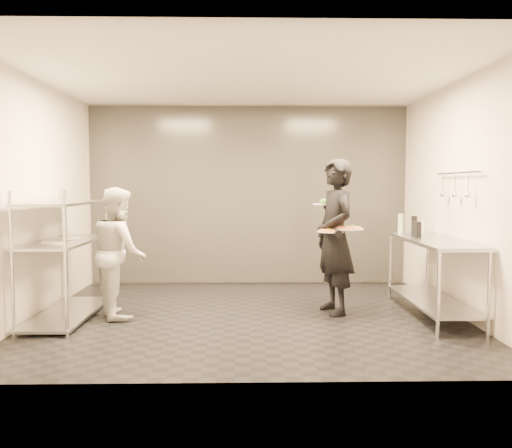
{
  "coord_description": "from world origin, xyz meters",
  "views": [
    {
      "loc": [
        -0.04,
        -5.82,
        1.55
      ],
      "look_at": [
        0.08,
        0.01,
        1.1
      ],
      "focal_mm": 35.0,
      "sensor_mm": 36.0,
      "label": 1
    }
  ],
  "objects_px": {
    "bottle_green": "(401,223)",
    "bottle_clear": "(424,226)",
    "chef": "(119,252)",
    "salad_plate": "(325,203)",
    "bottle_dark": "(414,226)",
    "prep_counter": "(433,264)",
    "pizza_plate_near": "(331,231)",
    "waiter": "(335,237)",
    "pos_monitor": "(417,229)",
    "pass_rack": "(66,253)",
    "pizza_plate_far": "(349,228)"
  },
  "relations": [
    {
      "from": "bottle_green",
      "to": "bottle_clear",
      "type": "distance_m",
      "value": 0.32
    },
    {
      "from": "chef",
      "to": "bottle_green",
      "type": "height_order",
      "value": "chef"
    },
    {
      "from": "salad_plate",
      "to": "bottle_dark",
      "type": "relative_size",
      "value": 1.26
    },
    {
      "from": "prep_counter",
      "to": "bottle_clear",
      "type": "relative_size",
      "value": 9.88
    },
    {
      "from": "pizza_plate_near",
      "to": "bottle_dark",
      "type": "bearing_deg",
      "value": 20.92
    },
    {
      "from": "bottle_dark",
      "to": "pizza_plate_near",
      "type": "bearing_deg",
      "value": -159.08
    },
    {
      "from": "waiter",
      "to": "salad_plate",
      "type": "relative_size",
      "value": 6.0
    },
    {
      "from": "pizza_plate_near",
      "to": "bottle_green",
      "type": "height_order",
      "value": "bottle_green"
    },
    {
      "from": "pizza_plate_near",
      "to": "pos_monitor",
      "type": "bearing_deg",
      "value": 13.51
    },
    {
      "from": "waiter",
      "to": "pizza_plate_near",
      "type": "relative_size",
      "value": 6.01
    },
    {
      "from": "bottle_clear",
      "to": "bottle_green",
      "type": "bearing_deg",
      "value": 180.0
    },
    {
      "from": "waiter",
      "to": "bottle_dark",
      "type": "distance_m",
      "value": 1.09
    },
    {
      "from": "pass_rack",
      "to": "waiter",
      "type": "xyz_separation_m",
      "value": [
        3.18,
        0.15,
        0.17
      ]
    },
    {
      "from": "waiter",
      "to": "bottle_clear",
      "type": "height_order",
      "value": "waiter"
    },
    {
      "from": "pizza_plate_far",
      "to": "salad_plate",
      "type": "height_order",
      "value": "salad_plate"
    },
    {
      "from": "salad_plate",
      "to": "pass_rack",
      "type": "bearing_deg",
      "value": -172.35
    },
    {
      "from": "pizza_plate_far",
      "to": "pos_monitor",
      "type": "bearing_deg",
      "value": 17.58
    },
    {
      "from": "bottle_dark",
      "to": "pos_monitor",
      "type": "bearing_deg",
      "value": -98.74
    },
    {
      "from": "chef",
      "to": "bottle_clear",
      "type": "relative_size",
      "value": 8.41
    },
    {
      "from": "chef",
      "to": "bottle_clear",
      "type": "xyz_separation_m",
      "value": [
        3.9,
        0.73,
        0.25
      ]
    },
    {
      "from": "prep_counter",
      "to": "bottle_clear",
      "type": "distance_m",
      "value": 0.9
    },
    {
      "from": "pass_rack",
      "to": "pizza_plate_far",
      "type": "bearing_deg",
      "value": -0.58
    },
    {
      "from": "pos_monitor",
      "to": "bottle_green",
      "type": "distance_m",
      "value": 0.56
    },
    {
      "from": "pos_monitor",
      "to": "bottle_green",
      "type": "xyz_separation_m",
      "value": [
        -0.03,
        0.55,
        0.03
      ]
    },
    {
      "from": "salad_plate",
      "to": "waiter",
      "type": "bearing_deg",
      "value": -73.5
    },
    {
      "from": "pizza_plate_near",
      "to": "bottle_dark",
      "type": "relative_size",
      "value": 1.26
    },
    {
      "from": "pass_rack",
      "to": "pizza_plate_near",
      "type": "bearing_deg",
      "value": -0.31
    },
    {
      "from": "prep_counter",
      "to": "bottle_green",
      "type": "distance_m",
      "value": 0.92
    },
    {
      "from": "prep_counter",
      "to": "chef",
      "type": "distance_m",
      "value": 3.73
    },
    {
      "from": "pizza_plate_near",
      "to": "pos_monitor",
      "type": "relative_size",
      "value": 1.18
    },
    {
      "from": "prep_counter",
      "to": "salad_plate",
      "type": "relative_size",
      "value": 5.78
    },
    {
      "from": "chef",
      "to": "pizza_plate_far",
      "type": "relative_size",
      "value": 4.67
    },
    {
      "from": "waiter",
      "to": "pos_monitor",
      "type": "distance_m",
      "value": 1.03
    },
    {
      "from": "pass_rack",
      "to": "prep_counter",
      "type": "bearing_deg",
      "value": 0.03
    },
    {
      "from": "pass_rack",
      "to": "waiter",
      "type": "relative_size",
      "value": 0.86
    },
    {
      "from": "pizza_plate_far",
      "to": "bottle_dark",
      "type": "xyz_separation_m",
      "value": [
        0.92,
        0.45,
        -0.01
      ]
    },
    {
      "from": "chef",
      "to": "pizza_plate_near",
      "type": "xyz_separation_m",
      "value": [
        2.5,
        -0.09,
        0.26
      ]
    },
    {
      "from": "salad_plate",
      "to": "prep_counter",
      "type": "bearing_deg",
      "value": -18.7
    },
    {
      "from": "prep_counter",
      "to": "chef",
      "type": "xyz_separation_m",
      "value": [
        -3.73,
        0.07,
        0.14
      ]
    },
    {
      "from": "prep_counter",
      "to": "pos_monitor",
      "type": "xyz_separation_m",
      "value": [
        -0.12,
        0.25,
        0.39
      ]
    },
    {
      "from": "pass_rack",
      "to": "bottle_green",
      "type": "bearing_deg",
      "value": 10.86
    },
    {
      "from": "waiter",
      "to": "pass_rack",
      "type": "bearing_deg",
      "value": -101.9
    },
    {
      "from": "bottle_green",
      "to": "pizza_plate_far",
      "type": "bearing_deg",
      "value": -135.98
    },
    {
      "from": "waiter",
      "to": "bottle_clear",
      "type": "xyz_separation_m",
      "value": [
        1.32,
        0.65,
        0.08
      ]
    },
    {
      "from": "pass_rack",
      "to": "bottle_dark",
      "type": "bearing_deg",
      "value": 5.6
    },
    {
      "from": "pass_rack",
      "to": "pos_monitor",
      "type": "bearing_deg",
      "value": 3.38
    },
    {
      "from": "waiter",
      "to": "bottle_clear",
      "type": "bearing_deg",
      "value": 101.75
    },
    {
      "from": "pizza_plate_far",
      "to": "bottle_clear",
      "type": "relative_size",
      "value": 1.8
    },
    {
      "from": "pos_monitor",
      "to": "prep_counter",
      "type": "bearing_deg",
      "value": -57.5
    },
    {
      "from": "chef",
      "to": "pizza_plate_far",
      "type": "bearing_deg",
      "value": -117.19
    }
  ]
}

